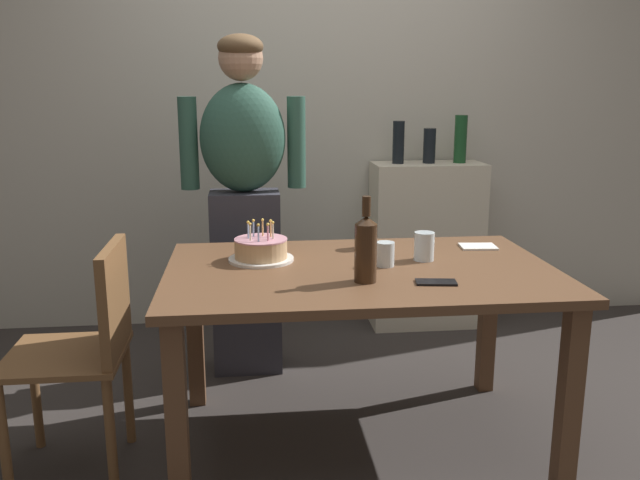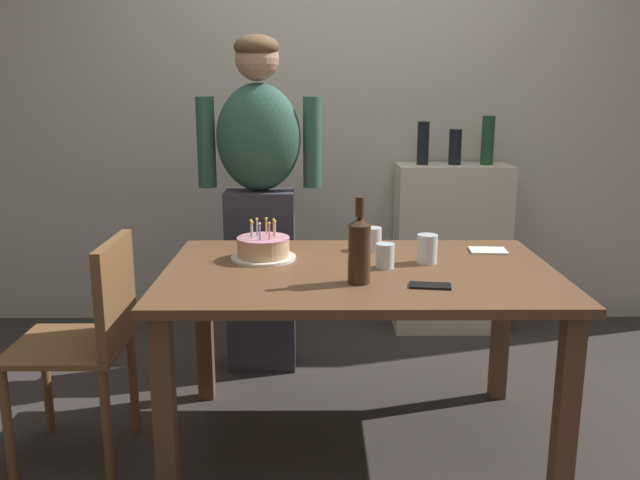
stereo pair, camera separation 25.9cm
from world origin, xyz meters
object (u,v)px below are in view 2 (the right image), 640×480
(wine_bottle, at_px, (359,249))
(napkin_stack, at_px, (488,251))
(cell_phone, at_px, (430,286))
(birthday_cake, at_px, (263,249))
(water_glass_near, at_px, (427,249))
(person_man_bearded, at_px, (260,200))
(water_glass_side, at_px, (372,239))
(dining_chair, at_px, (92,332))
(water_glass_far, at_px, (385,256))

(wine_bottle, xyz_separation_m, napkin_stack, (0.58, 0.45, -0.12))
(cell_phone, bearing_deg, birthday_cake, 156.08)
(birthday_cake, height_order, water_glass_near, birthday_cake)
(cell_phone, xyz_separation_m, person_man_bearded, (-0.68, 1.02, 0.13))
(water_glass_side, height_order, person_man_bearded, person_man_bearded)
(cell_phone, relative_size, napkin_stack, 0.95)
(person_man_bearded, relative_size, dining_chair, 1.90)
(birthday_cake, relative_size, water_glass_near, 2.29)
(wine_bottle, bearing_deg, cell_phone, -11.29)
(birthday_cake, relative_size, dining_chair, 0.30)
(water_glass_near, relative_size, water_glass_far, 1.20)
(water_glass_side, relative_size, cell_phone, 0.67)
(water_glass_side, xyz_separation_m, napkin_stack, (0.49, -0.04, -0.04))
(cell_phone, bearing_deg, wine_bottle, 176.75)
(cell_phone, relative_size, person_man_bearded, 0.09)
(birthday_cake, xyz_separation_m, water_glass_near, (0.65, -0.06, 0.01))
(water_glass_side, bearing_deg, water_glass_far, -85.17)
(birthday_cake, bearing_deg, dining_chair, -160.05)
(cell_phone, distance_m, person_man_bearded, 1.23)
(birthday_cake, distance_m, wine_bottle, 0.50)
(water_glass_far, xyz_separation_m, wine_bottle, (-0.11, -0.20, 0.08))
(water_glass_near, xyz_separation_m, cell_phone, (-0.04, -0.32, -0.05))
(water_glass_near, xyz_separation_m, water_glass_side, (-0.20, 0.22, -0.01))
(water_glass_near, height_order, dining_chair, dining_chair)
(person_man_bearded, bearing_deg, dining_chair, 56.71)
(water_glass_side, relative_size, napkin_stack, 0.63)
(water_glass_far, bearing_deg, person_man_bearded, 125.10)
(cell_phone, bearing_deg, water_glass_near, 90.99)
(birthday_cake, distance_m, water_glass_side, 0.48)
(wine_bottle, relative_size, cell_phone, 2.16)
(water_glass_far, relative_size, person_man_bearded, 0.06)
(water_glass_side, bearing_deg, dining_chair, -160.47)
(napkin_stack, bearing_deg, person_man_bearded, 152.68)
(water_glass_far, distance_m, water_glass_side, 0.29)
(water_glass_near, bearing_deg, person_man_bearded, 135.56)
(water_glass_near, height_order, cell_phone, water_glass_near)
(birthday_cake, distance_m, water_glass_near, 0.66)
(water_glass_side, distance_m, napkin_stack, 0.49)
(water_glass_far, distance_m, cell_phone, 0.29)
(water_glass_near, relative_size, water_glass_side, 1.19)
(wine_bottle, height_order, dining_chair, wine_bottle)
(water_glass_near, bearing_deg, water_glass_far, -157.87)
(water_glass_side, xyz_separation_m, cell_phone, (0.16, -0.54, -0.04))
(water_glass_far, bearing_deg, cell_phone, -61.66)
(water_glass_side, height_order, dining_chair, dining_chair)
(birthday_cake, distance_m, person_man_bearded, 0.65)
(napkin_stack, relative_size, dining_chair, 0.17)
(cell_phone, distance_m, dining_chair, 1.28)
(water_glass_far, bearing_deg, water_glass_near, 22.13)
(cell_phone, height_order, dining_chair, dining_chair)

